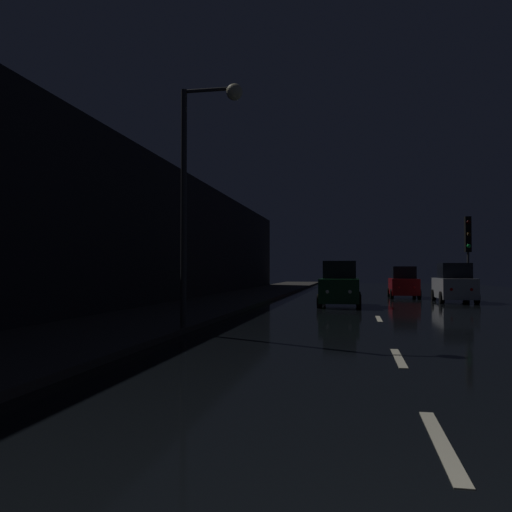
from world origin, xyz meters
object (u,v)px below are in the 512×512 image
Objects in this scene: traffic_light_far_right at (468,240)px; car_parked_right_far at (454,284)px; car_approaching_headlights at (340,285)px; streetlamp_overhead at (201,167)px; car_distant_taillights at (403,283)px.

traffic_light_far_right is 2.50m from car_parked_right_far.
traffic_light_far_right is 8.39m from car_approaching_headlights.
car_parked_right_far is (9.22, 15.64, -3.53)m from streetlamp_overhead.
traffic_light_far_right is 18.93m from streetlamp_overhead.
streetlamp_overhead is 1.76× the size of car_distant_taillights.
streetlamp_overhead reaches higher than car_distant_taillights.
car_approaching_headlights is (-6.65, -4.58, -2.31)m from traffic_light_far_right.
car_parked_right_far is at bearing -151.47° from car_distant_taillights.
streetlamp_overhead is 18.49m from car_parked_right_far.
car_approaching_headlights is at bearing 73.59° from streetlamp_overhead.
traffic_light_far_right is at bearing 124.54° from car_approaching_headlights.
car_approaching_headlights is 9.04m from car_distant_taillights.
traffic_light_far_right is 1.20× the size of car_distant_taillights.
car_distant_taillights is at bearing 28.53° from car_parked_right_far.
streetlamp_overhead is 1.63× the size of car_parked_right_far.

